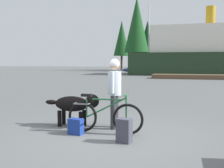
{
  "coord_description": "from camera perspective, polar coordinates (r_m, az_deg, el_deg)",
  "views": [
    {
      "loc": [
        1.53,
        -5.37,
        1.6
      ],
      "look_at": [
        -0.13,
        0.9,
        1.06
      ],
      "focal_mm": 42.78,
      "sensor_mm": 36.0,
      "label": 1
    }
  ],
  "objects": [
    {
      "name": "handbag_pannier",
      "position": [
        6.0,
        -7.75,
        -8.99
      ],
      "size": [
        0.35,
        0.23,
        0.35
      ],
      "primitive_type": "cube",
      "rotation": [
        0.0,
        0.0,
        -0.17
      ],
      "color": "navy",
      "rests_on": "ground_plane"
    },
    {
      "name": "person_cyclist",
      "position": [
        6.37,
        0.54,
        -0.64
      ],
      "size": [
        0.32,
        0.53,
        1.67
      ],
      "color": "#333338",
      "rests_on": "ground_plane"
    },
    {
      "name": "bicycle",
      "position": [
        6.0,
        -1.71,
        -6.97
      ],
      "size": [
        1.75,
        0.44,
        0.9
      ],
      "color": "black",
      "rests_on": "ground_plane"
    },
    {
      "name": "backpack",
      "position": [
        5.37,
        2.62,
        -9.9
      ],
      "size": [
        0.32,
        0.26,
        0.48
      ],
      "primitive_type": "cube",
      "rotation": [
        0.0,
        0.0,
        -0.22
      ],
      "color": "#3F3F4C",
      "rests_on": "ground_plane"
    },
    {
      "name": "pine_tree_mid_back",
      "position": [
        53.46,
        2.09,
        9.73
      ],
      "size": [
        3.22,
        3.22,
        9.72
      ],
      "color": "#4C331E",
      "rests_on": "ground_plane"
    },
    {
      "name": "sailboat_moored",
      "position": [
        37.6,
        7.83,
        3.06
      ],
      "size": [
        7.57,
        2.12,
        9.58
      ],
      "color": "navy",
      "rests_on": "ground_plane"
    },
    {
      "name": "ground_plane",
      "position": [
        5.81,
        -1.06,
        -11.21
      ],
      "size": [
        160.0,
        160.0,
        0.0
      ],
      "primitive_type": "plane",
      "color": "#595B5B"
    },
    {
      "name": "dock_pier",
      "position": [
        26.57,
        22.14,
        1.39
      ],
      "size": [
        12.43,
        2.1,
        0.4
      ],
      "primitive_type": "cube",
      "color": "brown",
      "rests_on": "ground_plane"
    },
    {
      "name": "dog",
      "position": [
        6.66,
        -7.91,
        -4.35
      ],
      "size": [
        1.42,
        0.44,
        0.81
      ],
      "color": "black",
      "rests_on": "ground_plane"
    },
    {
      "name": "pine_tree_far_left",
      "position": [
        46.89,
        5.31,
        12.5
      ],
      "size": [
        4.22,
        4.22,
        12.64
      ],
      "color": "#4C331E",
      "rests_on": "ground_plane"
    },
    {
      "name": "pine_tree_center",
      "position": [
        48.96,
        7.56,
        9.27
      ],
      "size": [
        3.68,
        3.68,
        8.97
      ],
      "color": "#4C331E",
      "rests_on": "ground_plane"
    }
  ]
}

